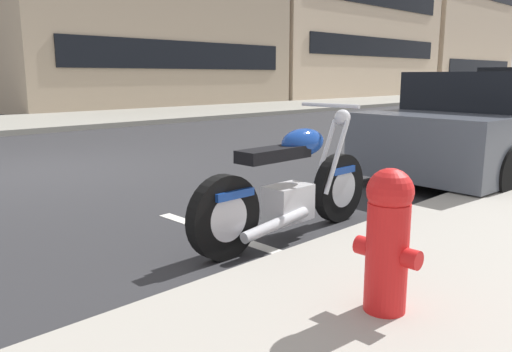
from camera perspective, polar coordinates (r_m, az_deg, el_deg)
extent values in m
plane|color=#28282B|center=(7.92, -23.42, 0.41)|extent=(260.00, 260.00, 0.00)
cube|color=gray|center=(20.87, 0.64, 7.67)|extent=(120.00, 5.00, 0.14)
cube|color=silver|center=(4.31, -1.91, -7.13)|extent=(0.12, 2.20, 0.01)
cylinder|color=black|center=(4.83, 9.31, -1.31)|extent=(0.65, 0.11, 0.64)
cylinder|color=silver|center=(4.83, 9.31, -1.31)|extent=(0.36, 0.12, 0.35)
cylinder|color=black|center=(3.80, -3.62, -4.66)|extent=(0.65, 0.11, 0.64)
cylinder|color=silver|center=(3.80, -3.62, -4.66)|extent=(0.36, 0.12, 0.35)
cube|color=silver|center=(4.29, 3.64, -3.01)|extent=(0.40, 0.26, 0.30)
cube|color=black|center=(4.07, 2.03, 2.50)|extent=(0.68, 0.22, 0.10)
ellipsoid|color=navy|center=(4.33, 5.30, 3.79)|extent=(0.48, 0.24, 0.24)
cube|color=navy|center=(3.78, -3.08, -1.93)|extent=(0.36, 0.18, 0.06)
cube|color=navy|center=(4.78, 9.24, 0.72)|extent=(0.32, 0.16, 0.06)
cylinder|color=silver|center=(4.70, 7.68, 2.29)|extent=(0.34, 0.05, 0.65)
cylinder|color=silver|center=(4.62, 9.06, 2.09)|extent=(0.34, 0.05, 0.65)
cylinder|color=silver|center=(4.58, 8.29, 7.89)|extent=(0.04, 0.62, 0.04)
sphere|color=silver|center=(4.75, 9.71, 6.51)|extent=(0.15, 0.15, 0.15)
cylinder|color=silver|center=(4.01, 2.26, -5.45)|extent=(0.71, 0.09, 0.16)
cube|color=#4C515B|center=(7.70, 24.80, 4.06)|extent=(4.15, 2.04, 0.75)
cube|color=black|center=(7.67, 25.21, 8.69)|extent=(2.07, 1.76, 0.49)
cylinder|color=black|center=(9.27, 23.64, 3.78)|extent=(0.63, 0.26, 0.62)
cylinder|color=black|center=(6.98, 13.99, 2.24)|extent=(0.63, 0.26, 0.62)
cylinder|color=black|center=(6.20, 26.19, 0.32)|extent=(0.63, 0.26, 0.62)
cube|color=black|center=(32.54, 25.80, 10.35)|extent=(1.85, 2.02, 0.68)
cylinder|color=black|center=(32.02, 23.73, 8.53)|extent=(0.28, 0.77, 0.76)
cylinder|color=black|center=(33.62, 24.75, 8.53)|extent=(0.28, 0.77, 0.76)
cylinder|color=red|center=(2.75, 14.50, -8.87)|extent=(0.22, 0.22, 0.58)
sphere|color=red|center=(2.65, 14.87, -1.70)|extent=(0.24, 0.24, 0.24)
cylinder|color=red|center=(2.81, 12.07, -7.69)|extent=(0.10, 0.08, 0.10)
cylinder|color=red|center=(2.67, 17.13, -8.92)|extent=(0.10, 0.08, 0.10)
cube|color=black|center=(21.18, -8.00, 13.34)|extent=(10.64, 0.06, 1.10)
cube|color=black|center=(31.87, 13.68, 13.92)|extent=(12.85, 0.06, 1.10)
cube|color=beige|center=(47.67, 18.11, 14.63)|extent=(13.35, 10.60, 9.28)
cube|color=black|center=(45.31, 23.99, 11.13)|extent=(11.22, 0.06, 1.10)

